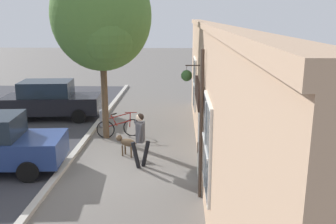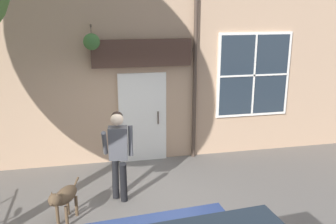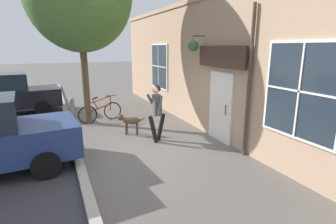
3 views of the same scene
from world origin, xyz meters
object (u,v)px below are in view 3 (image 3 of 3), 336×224
dog_on_leash (129,120)px  parked_car_nearest_curb (3,95)px  leaning_bicycle (101,111)px  fire_hydrant (72,106)px  pedestrian_walking (157,108)px

dog_on_leash → parked_car_nearest_curb: bearing=-48.3°
leaning_bicycle → fire_hydrant: size_ratio=2.22×
dog_on_leash → leaning_bicycle: leaning_bicycle is taller
leaning_bicycle → parked_car_nearest_curb: (3.55, -2.59, 0.50)m
parked_car_nearest_curb → fire_hydrant: bearing=153.6°
leaning_bicycle → parked_car_nearest_curb: size_ratio=0.39×
pedestrian_walking → dog_on_leash: (0.59, -0.97, -0.58)m
dog_on_leash → parked_car_nearest_curb: parked_car_nearest_curb is taller
leaning_bicycle → fire_hydrant: 1.60m
leaning_bicycle → parked_car_nearest_curb: parked_car_nearest_curb is taller
dog_on_leash → leaning_bicycle: bearing=-74.2°
dog_on_leash → fire_hydrant: (1.52, -3.34, -0.08)m
parked_car_nearest_curb → leaning_bicycle: bearing=143.9°
leaning_bicycle → fire_hydrant: leaning_bicycle is taller
parked_car_nearest_curb → fire_hydrant: 2.95m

